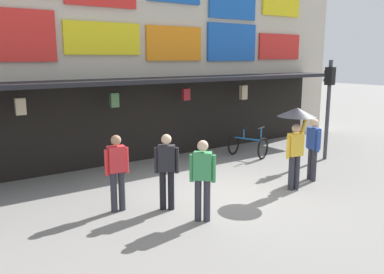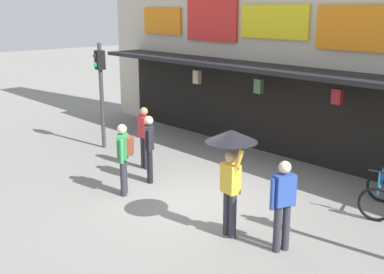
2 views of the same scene
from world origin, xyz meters
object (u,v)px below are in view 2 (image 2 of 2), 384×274
Objects in this scene: pedestrian_in_black at (124,154)px; pedestrian_in_purple at (144,134)px; bicycle_parked at (380,194)px; pedestrian_in_white at (283,201)px; pedestrian_in_yellow at (149,145)px; traffic_light_near at (100,79)px; pedestrian_with_umbrella at (231,153)px.

pedestrian_in_purple is (-1.18, 1.48, -0.04)m from pedestrian_in_black.
pedestrian_in_black is at bearing -142.39° from bicycle_parked.
pedestrian_in_white and pedestrian_in_yellow have the same top height.
pedestrian_in_white is 4.36m from pedestrian_in_yellow.
bicycle_parked is 5.64m from pedestrian_in_black.
pedestrian_in_black is (3.65, -1.74, -1.16)m from traffic_light_near.
pedestrian_with_umbrella is 4.46m from pedestrian_in_purple.
traffic_light_near reaches higher than pedestrian_in_white.
pedestrian_in_white is 1.00× the size of pedestrian_in_yellow.
bicycle_parked is 5.98m from pedestrian_in_purple.
pedestrian_in_black is at bearing -175.20° from pedestrian_with_umbrella.
pedestrian_in_white is (-0.37, -2.91, 0.55)m from bicycle_parked.
traffic_light_near is 1.90× the size of pedestrian_in_yellow.
pedestrian_with_umbrella reaches higher than pedestrian_in_white.
pedestrian_in_purple is (-4.24, 1.22, -0.69)m from pedestrian_with_umbrella.
bicycle_parked is at bearing 66.34° from pedestrian_with_umbrella.
bicycle_parked is 0.64× the size of pedestrian_with_umbrella.
pedestrian_in_yellow is (-0.27, 0.94, -0.04)m from pedestrian_in_black.
pedestrian_in_white is at bearing -9.04° from traffic_light_near.
bicycle_parked is at bearing 27.80° from pedestrian_in_yellow.
pedestrian_in_purple reaches higher than bicycle_parked.
pedestrian_in_yellow is at bearing -30.59° from pedestrian_in_purple.
pedestrian_with_umbrella is at bearing -11.55° from pedestrian_in_yellow.
pedestrian_in_purple is 1.00× the size of pedestrian_in_white.
traffic_light_near is 1.54× the size of pedestrian_with_umbrella.
bicycle_parked is 0.79× the size of pedestrian_in_yellow.
pedestrian_in_black is 1.89m from pedestrian_in_purple.
pedestrian_with_umbrella is 3.14m from pedestrian_in_black.
pedestrian_with_umbrella is (6.70, -1.48, -0.50)m from traffic_light_near.
pedestrian_in_yellow is at bearing -152.20° from bicycle_parked.
traffic_light_near is 3.67m from pedestrian_in_yellow.
pedestrian_in_white is at bearing -5.62° from pedestrian_in_yellow.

